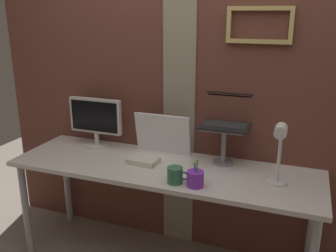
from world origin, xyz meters
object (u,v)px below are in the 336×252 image
desk_lamp (280,148)px  coffee_mug (175,175)px  monitor (96,119)px  pen_cup (195,179)px  laptop (227,117)px  whiteboard_panel (163,134)px

desk_lamp → coffee_mug: bearing=-164.7°
monitor → desk_lamp: desk_lamp is taller
monitor → pen_cup: (0.90, -0.40, -0.17)m
laptop → desk_lamp: bearing=-40.1°
desk_lamp → whiteboard_panel: bearing=161.7°
monitor → laptop: size_ratio=1.29×
monitor → laptop: bearing=4.1°
monitor → whiteboard_panel: monitor is taller
desk_lamp → coffee_mug: (-0.57, -0.16, -0.19)m
whiteboard_panel → desk_lamp: bearing=-18.3°
whiteboard_panel → pen_cup: (0.37, -0.43, -0.10)m
desk_lamp → monitor: bearing=169.9°
monitor → whiteboard_panel: size_ratio=1.02×
whiteboard_panel → coffee_mug: bearing=-59.8°
coffee_mug → desk_lamp: bearing=15.3°
pen_cup → coffee_mug: size_ratio=1.31×
monitor → whiteboard_panel: bearing=3.2°
monitor → coffee_mug: monitor is taller
laptop → coffee_mug: bearing=-113.3°
monitor → laptop: (0.98, 0.07, 0.09)m
whiteboard_panel → desk_lamp: desk_lamp is taller
monitor → laptop: 0.98m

